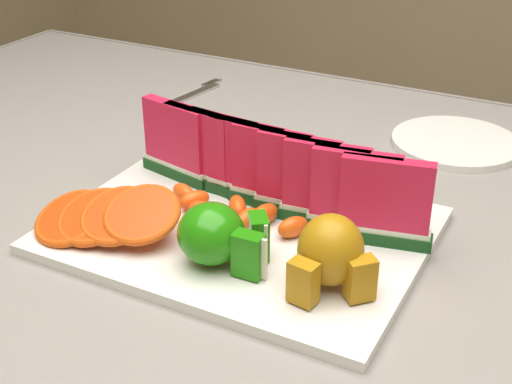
{
  "coord_description": "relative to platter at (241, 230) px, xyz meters",
  "views": [
    {
      "loc": [
        0.35,
        -0.64,
        1.18
      ],
      "look_at": [
        0.03,
        -0.03,
        0.81
      ],
      "focal_mm": 50.0,
      "sensor_mm": 36.0,
      "label": 1
    }
  ],
  "objects": [
    {
      "name": "table",
      "position": [
        -0.02,
        0.04,
        -0.11
      ],
      "size": [
        1.4,
        0.9,
        0.75
      ],
      "color": "#502F21",
      "rests_on": "ground"
    },
    {
      "name": "tablecloth",
      "position": [
        -0.02,
        0.04,
        -0.05
      ],
      "size": [
        1.53,
        1.03,
        0.2
      ],
      "color": "slate",
      "rests_on": "table"
    },
    {
      "name": "platter",
      "position": [
        0.0,
        0.0,
        0.0
      ],
      "size": [
        0.4,
        0.3,
        0.01
      ],
      "color": "silver",
      "rests_on": "tablecloth"
    },
    {
      "name": "apple_cluster",
      "position": [
        0.02,
        -0.08,
        0.04
      ],
      "size": [
        0.11,
        0.09,
        0.06
      ],
      "color": "#288F15",
      "rests_on": "platter"
    },
    {
      "name": "pear_cluster",
      "position": [
        0.13,
        -0.06,
        0.04
      ],
      "size": [
        0.09,
        0.09,
        0.07
      ],
      "color": "#B67D0F",
      "rests_on": "platter"
    },
    {
      "name": "side_plate",
      "position": [
        0.15,
        0.35,
        -0.0
      ],
      "size": [
        0.22,
        0.22,
        0.01
      ],
      "color": "silver",
      "rests_on": "tablecloth"
    },
    {
      "name": "fork",
      "position": [
        -0.29,
        0.34,
        -0.0
      ],
      "size": [
        0.04,
        0.2,
        0.0
      ],
      "color": "silver",
      "rests_on": "tablecloth"
    },
    {
      "name": "watermelon_row",
      "position": [
        0.01,
        0.05,
        0.05
      ],
      "size": [
        0.39,
        0.07,
        0.1
      ],
      "color": "#103E0D",
      "rests_on": "platter"
    },
    {
      "name": "orange_fan_front",
      "position": [
        -0.12,
        -0.08,
        0.03
      ],
      "size": [
        0.18,
        0.12,
        0.05
      ],
      "color": "#E2530F",
      "rests_on": "platter"
    },
    {
      "name": "orange_fan_back",
      "position": [
        -0.01,
        0.13,
        0.03
      ],
      "size": [
        0.28,
        0.1,
        0.04
      ],
      "color": "#E2530F",
      "rests_on": "platter"
    },
    {
      "name": "tangerine_segments",
      "position": [
        -0.02,
        0.01,
        0.02
      ],
      "size": [
        0.18,
        0.06,
        0.02
      ],
      "color": "#CF5410",
      "rests_on": "platter"
    }
  ]
}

